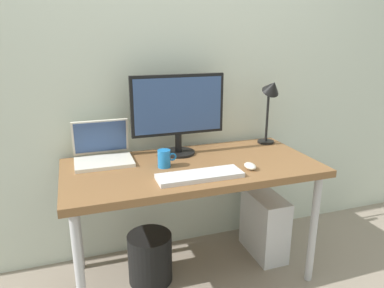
# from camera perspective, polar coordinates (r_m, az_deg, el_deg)

# --- Properties ---
(ground_plane) EXTENTS (6.00, 6.00, 0.00)m
(ground_plane) POSITION_cam_1_polar(r_m,az_deg,el_deg) (2.34, 0.00, -19.98)
(ground_plane) COLOR gray
(back_wall) EXTENTS (4.40, 0.04, 2.60)m
(back_wall) POSITION_cam_1_polar(r_m,az_deg,el_deg) (2.26, -3.37, 14.18)
(back_wall) COLOR silver
(back_wall) RESTS_ON ground_plane
(desk) EXTENTS (1.41, 0.68, 0.72)m
(desk) POSITION_cam_1_polar(r_m,az_deg,el_deg) (2.02, 0.00, -4.98)
(desk) COLOR brown
(desk) RESTS_ON ground_plane
(monitor) EXTENTS (0.56, 0.20, 0.48)m
(monitor) POSITION_cam_1_polar(r_m,az_deg,el_deg) (2.11, -2.24, 5.53)
(monitor) COLOR black
(monitor) RESTS_ON desk
(laptop) EXTENTS (0.32, 0.26, 0.23)m
(laptop) POSITION_cam_1_polar(r_m,az_deg,el_deg) (2.10, -14.15, -1.14)
(laptop) COLOR silver
(laptop) RESTS_ON desk
(desk_lamp) EXTENTS (0.11, 0.16, 0.44)m
(desk_lamp) POSITION_cam_1_polar(r_m,az_deg,el_deg) (2.35, 12.56, 7.36)
(desk_lamp) COLOR black
(desk_lamp) RESTS_ON desk
(keyboard) EXTENTS (0.44, 0.14, 0.02)m
(keyboard) POSITION_cam_1_polar(r_m,az_deg,el_deg) (1.81, 1.26, -5.10)
(keyboard) COLOR silver
(keyboard) RESTS_ON desk
(mouse) EXTENTS (0.06, 0.09, 0.03)m
(mouse) POSITION_cam_1_polar(r_m,az_deg,el_deg) (1.95, 9.29, -3.51)
(mouse) COLOR silver
(mouse) RESTS_ON desk
(coffee_mug) EXTENTS (0.11, 0.07, 0.10)m
(coffee_mug) POSITION_cam_1_polar(r_m,az_deg,el_deg) (1.95, -4.45, -2.33)
(coffee_mug) COLOR #1E72BF
(coffee_mug) RESTS_ON desk
(computer_tower) EXTENTS (0.18, 0.36, 0.42)m
(computer_tower) POSITION_cam_1_polar(r_m,az_deg,el_deg) (2.46, 11.51, -12.55)
(computer_tower) COLOR silver
(computer_tower) RESTS_ON ground_plane
(wastebasket) EXTENTS (0.26, 0.26, 0.30)m
(wastebasket) POSITION_cam_1_polar(r_m,az_deg,el_deg) (2.22, -6.73, -17.64)
(wastebasket) COLOR black
(wastebasket) RESTS_ON ground_plane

